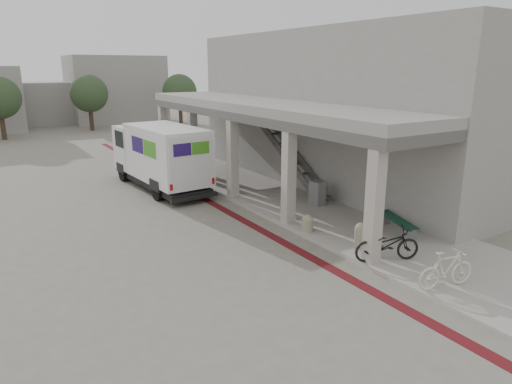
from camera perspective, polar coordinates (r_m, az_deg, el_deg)
ground at (r=14.80m, az=-1.53°, el=-6.11°), size 120.00×120.00×0.00m
bike_lane_stripe at (r=16.90m, az=-2.02°, el=-3.33°), size 0.35×40.00×0.01m
sidewalk at (r=17.02m, az=10.20°, el=-3.23°), size 4.40×28.00×0.12m
transit_building at (r=21.50m, az=8.26°, el=9.82°), size 7.60×17.00×7.00m
distant_backdrop at (r=48.05m, az=-27.35°, el=10.45°), size 28.00×10.00×6.50m
tree_mid at (r=42.91m, az=-20.15°, el=11.46°), size 3.20×3.20×4.80m
tree_right at (r=44.33m, az=-9.52°, el=12.26°), size 3.20×3.20×4.80m
fedex_truck at (r=21.26m, az=-11.99°, el=4.56°), size 2.54×6.97×2.92m
bench at (r=15.77m, az=17.18°, el=-3.68°), size 1.09×2.05×0.47m
bollard_near at (r=14.65m, az=13.05°, el=-4.93°), size 0.42×0.42×0.63m
bollard_far at (r=15.29m, az=6.47°, el=-3.85°), size 0.39×0.39×0.58m
utility_cabinet at (r=18.20m, az=7.66°, el=-0.13°), size 0.46×0.60×0.96m
bicycle_black at (r=13.38m, az=16.08°, el=-6.30°), size 1.99×1.32×0.99m
bicycle_cream at (r=12.30m, az=22.70°, el=-8.91°), size 1.69×0.78×0.98m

